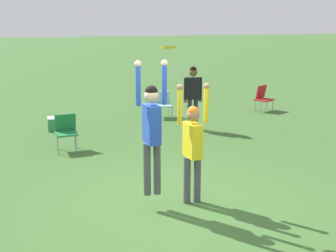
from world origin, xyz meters
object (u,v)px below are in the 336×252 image
at_px(camping_chair_0, 162,102).
at_px(person_jumping, 152,125).
at_px(frisbee, 168,47).
at_px(camping_chair_1, 263,96).
at_px(person_defending, 193,142).
at_px(cooler_box, 57,124).
at_px(camping_chair_3, 66,129).
at_px(person_spectator_near, 193,92).

bearing_deg(camping_chair_0, person_jumping, 89.85).
relative_size(frisbee, camping_chair_1, 0.27).
xyz_separation_m(person_jumping, camping_chair_0, (1.82, 6.79, -0.96)).
distance_m(camping_chair_0, camping_chair_1, 3.45).
distance_m(person_defending, frisbee, 1.62).
distance_m(person_jumping, frisbee, 1.24).
bearing_deg(cooler_box, camping_chair_3, -85.49).
xyz_separation_m(camping_chair_3, cooler_box, (-0.16, 2.03, -0.32)).
bearing_deg(person_jumping, frisbee, -101.75).
relative_size(camping_chair_3, person_spectator_near, 0.48).
bearing_deg(camping_chair_3, cooler_box, -93.18).
distance_m(frisbee, camping_chair_3, 4.65).
bearing_deg(camping_chair_3, person_spectator_near, -168.40).
relative_size(camping_chair_0, person_spectator_near, 0.45).
bearing_deg(camping_chair_3, frisbee, 103.35).
bearing_deg(person_defending, camping_chair_1, 139.63).
bearing_deg(person_defending, camping_chair_0, 164.00).
xyz_separation_m(person_jumping, person_spectator_near, (2.27, 5.05, -0.37)).
relative_size(person_jumping, person_spectator_near, 1.26).
bearing_deg(camping_chair_0, camping_chair_3, 59.11).
xyz_separation_m(camping_chair_0, camping_chair_3, (-3.04, -2.96, 0.04)).
bearing_deg(camping_chair_1, person_jumping, 19.06).
distance_m(person_defending, cooler_box, 6.21).
distance_m(person_jumping, person_spectator_near, 5.55).
xyz_separation_m(person_defending, person_spectator_near, (1.56, 4.97, -0.03)).
height_order(frisbee, camping_chair_1, frisbee).
bearing_deg(cooler_box, camping_chair_0, 16.23).
bearing_deg(frisbee, camping_chair_1, 54.12).
height_order(person_jumping, camping_chair_3, person_jumping).
bearing_deg(camping_chair_0, person_defending, 95.45).
distance_m(person_defending, camping_chair_3, 4.25).
bearing_deg(cooler_box, frisbee, -74.39).
xyz_separation_m(person_defending, camping_chair_3, (-1.92, 3.75, -0.57)).
bearing_deg(camping_chair_1, cooler_box, -24.66).
bearing_deg(camping_chair_3, person_defending, 109.47).
bearing_deg(person_spectator_near, person_jumping, -93.27).
bearing_deg(frisbee, camping_chair_0, 77.13).
xyz_separation_m(camping_chair_0, camping_chair_1, (3.45, 0.11, 0.01)).
bearing_deg(camping_chair_0, frisbee, 92.02).
bearing_deg(person_defending, cooler_box, -166.72).
bearing_deg(camping_chair_3, camping_chair_1, -162.41).
height_order(person_defending, camping_chair_1, person_defending).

